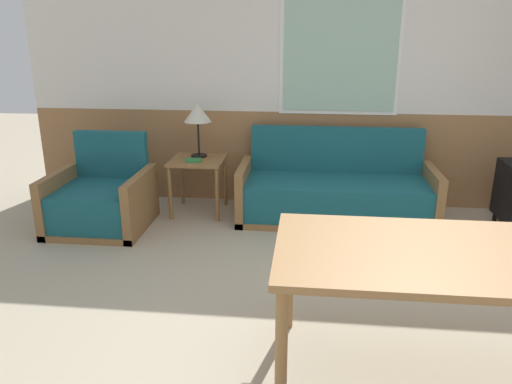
{
  "coord_description": "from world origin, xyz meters",
  "views": [
    {
      "loc": [
        -0.56,
        -2.67,
        1.84
      ],
      "look_at": [
        -0.99,
        1.22,
        0.55
      ],
      "focal_mm": 35.0,
      "sensor_mm": 36.0,
      "label": 1
    }
  ],
  "objects_px": {
    "table_lamp": "(198,114)",
    "dining_table": "(453,264)",
    "couch": "(335,194)",
    "side_table": "(198,168)",
    "armchair": "(102,201)"
  },
  "relations": [
    {
      "from": "armchair",
      "to": "dining_table",
      "type": "xyz_separation_m",
      "value": [
        2.73,
        -1.92,
        0.43
      ]
    },
    {
      "from": "couch",
      "to": "dining_table",
      "type": "height_order",
      "value": "couch"
    },
    {
      "from": "table_lamp",
      "to": "dining_table",
      "type": "distance_m",
      "value": 3.16
    },
    {
      "from": "armchair",
      "to": "dining_table",
      "type": "bearing_deg",
      "value": -45.96
    },
    {
      "from": "couch",
      "to": "armchair",
      "type": "xyz_separation_m",
      "value": [
        -2.25,
        -0.46,
        -0.01
      ]
    },
    {
      "from": "table_lamp",
      "to": "armchair",
      "type": "bearing_deg",
      "value": -144.69
    },
    {
      "from": "couch",
      "to": "armchair",
      "type": "height_order",
      "value": "couch"
    },
    {
      "from": "couch",
      "to": "armchair",
      "type": "distance_m",
      "value": 2.29
    },
    {
      "from": "armchair",
      "to": "table_lamp",
      "type": "height_order",
      "value": "table_lamp"
    },
    {
      "from": "side_table",
      "to": "dining_table",
      "type": "relative_size",
      "value": 0.31
    },
    {
      "from": "armchair",
      "to": "table_lamp",
      "type": "relative_size",
      "value": 1.61
    },
    {
      "from": "dining_table",
      "to": "couch",
      "type": "bearing_deg",
      "value": 101.35
    },
    {
      "from": "side_table",
      "to": "table_lamp",
      "type": "bearing_deg",
      "value": 92.63
    },
    {
      "from": "couch",
      "to": "side_table",
      "type": "relative_size",
      "value": 3.35
    },
    {
      "from": "side_table",
      "to": "armchair",
      "type": "bearing_deg",
      "value": -149.34
    }
  ]
}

